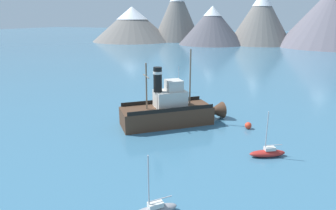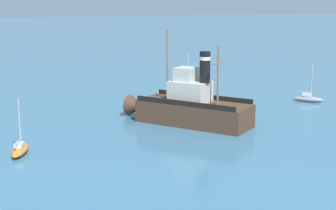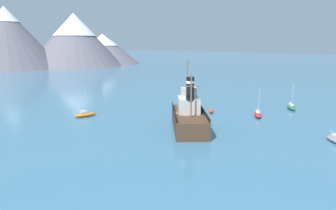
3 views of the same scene
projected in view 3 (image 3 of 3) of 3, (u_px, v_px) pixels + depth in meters
The scene contains 6 objects.
ground_plane at pixel (184, 129), 44.11m from camera, with size 600.00×600.00×0.00m, color teal.
old_tugboat at pixel (188, 116), 44.32m from camera, with size 12.97×12.13×9.90m.
sailboat_green at pixel (291, 107), 56.78m from camera, with size 3.75×3.07×4.90m.
sailboat_red at pixel (258, 114), 51.13m from camera, with size 3.84×2.86×4.90m.
sailboat_orange at pixel (85, 114), 51.09m from camera, with size 3.96×2.12×4.90m.
mooring_buoy at pixel (211, 111), 53.41m from camera, with size 0.87×0.87×0.87m, color red.
Camera 3 is at (-33.98, -25.52, 12.57)m, focal length 32.00 mm.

